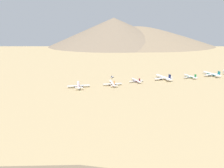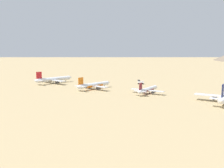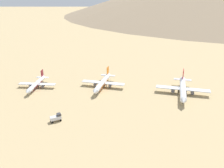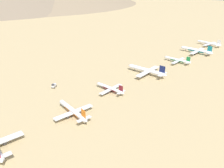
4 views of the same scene
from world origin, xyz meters
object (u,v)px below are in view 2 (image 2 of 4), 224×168
parked_jet_5 (94,85)px  service_truck (140,82)px  parked_jet_6 (54,79)px  parked_jet_4 (148,90)px

parked_jet_5 → service_truck: parked_jet_5 is taller
parked_jet_5 → parked_jet_6: size_ratio=0.89×
parked_jet_4 → parked_jet_6: size_ratio=0.76×
parked_jet_5 → parked_jet_6: (4.89, 50.65, 0.47)m
parked_jet_5 → service_truck: (46.35, -15.19, -1.34)m
parked_jet_6 → parked_jet_5: bearing=-95.5°
parked_jet_5 → service_truck: bearing=-18.1°
parked_jet_6 → parked_jet_4: bearing=-88.9°
parked_jet_6 → service_truck: bearing=-57.8°
parked_jet_4 → parked_jet_5: size_ratio=0.85×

